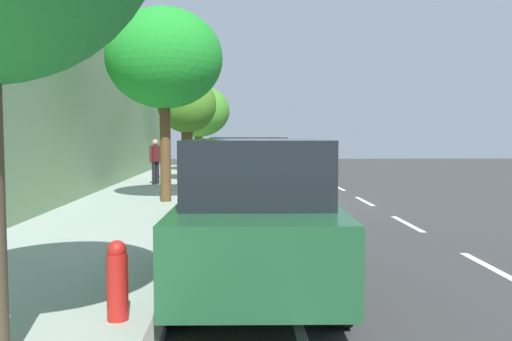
% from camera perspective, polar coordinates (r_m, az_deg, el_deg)
% --- Properties ---
extents(ground, '(59.80, 59.80, 0.00)m').
position_cam_1_polar(ground, '(15.79, 2.74, -3.66)').
color(ground, '#373737').
extents(sidewalk, '(3.84, 37.38, 0.12)m').
position_cam_1_polar(sidewalk, '(15.98, -12.14, -3.43)').
color(sidewalk, '#A0B0A3').
rests_on(sidewalk, ground).
extents(curb_edge, '(0.16, 37.38, 0.12)m').
position_cam_1_polar(curb_edge, '(15.75, -4.95, -3.46)').
color(curb_edge, gray).
rests_on(curb_edge, ground).
extents(lane_stripe_centre, '(0.14, 35.80, 0.01)m').
position_cam_1_polar(lane_stripe_centre, '(16.97, 11.36, -3.19)').
color(lane_stripe_centre, white).
rests_on(lane_stripe_centre, ground).
extents(lane_stripe_bike_edge, '(0.12, 37.38, 0.01)m').
position_cam_1_polar(lane_stripe_bike_edge, '(15.75, 0.41, -3.66)').
color(lane_stripe_bike_edge, white).
rests_on(lane_stripe_bike_edge, ground).
extents(building_facade, '(0.50, 37.38, 5.33)m').
position_cam_1_polar(building_facade, '(16.39, -19.80, 5.73)').
color(building_facade, gray).
rests_on(building_facade, ground).
extents(parked_sedan_white_nearest, '(1.93, 4.44, 1.52)m').
position_cam_1_polar(parked_sedan_white_nearest, '(28.69, -1.58, 1.22)').
color(parked_sedan_white_nearest, white).
rests_on(parked_sedan_white_nearest, ground).
extents(parked_sedan_black_second, '(1.98, 4.47, 1.52)m').
position_cam_1_polar(parked_sedan_black_second, '(21.13, -1.16, 0.29)').
color(parked_sedan_black_second, black).
rests_on(parked_sedan_black_second, ground).
extents(parked_suv_grey_mid, '(1.99, 4.71, 1.99)m').
position_cam_1_polar(parked_suv_grey_mid, '(13.02, -0.86, -0.71)').
color(parked_suv_grey_mid, slate).
rests_on(parked_suv_grey_mid, ground).
extents(parked_suv_green_far, '(2.05, 4.74, 1.99)m').
position_cam_1_polar(parked_suv_green_far, '(7.21, -0.00, -4.38)').
color(parked_suv_green_far, '#1E512D').
rests_on(parked_suv_green_far, ground).
extents(bicycle_at_curb, '(1.64, 0.75, 0.77)m').
position_cam_1_polar(bicycle_at_curb, '(15.69, -3.26, -2.30)').
color(bicycle_at_curb, black).
rests_on(bicycle_at_curb, ground).
extents(cyclist_with_backpack, '(0.49, 0.59, 1.68)m').
position_cam_1_polar(cyclist_with_backpack, '(16.09, -4.04, 0.13)').
color(cyclist_with_backpack, '#C6B284').
rests_on(cyclist_with_backpack, ground).
extents(street_tree_near_cyclist, '(3.33, 3.33, 4.56)m').
position_cam_1_polar(street_tree_near_cyclist, '(28.95, -6.11, 6.22)').
color(street_tree_near_cyclist, brown).
rests_on(street_tree_near_cyclist, sidewalk).
extents(street_tree_mid_block, '(2.42, 2.42, 4.35)m').
position_cam_1_polar(street_tree_mid_block, '(22.48, -7.31, 6.77)').
color(street_tree_mid_block, brown).
rests_on(street_tree_mid_block, sidewalk).
extents(street_tree_far_end, '(3.32, 3.32, 5.53)m').
position_cam_1_polar(street_tree_far_end, '(15.90, -9.64, 11.52)').
color(street_tree_far_end, brown).
rests_on(street_tree_far_end, sidewalk).
extents(pedestrian_on_phone, '(0.40, 0.53, 1.74)m').
position_cam_1_polar(pedestrian_on_phone, '(21.37, -10.56, 1.23)').
color(pedestrian_on_phone, black).
rests_on(pedestrian_on_phone, sidewalk).
extents(fire_hydrant, '(0.22, 0.22, 0.84)m').
position_cam_1_polar(fire_hydrant, '(5.90, -14.42, -11.11)').
color(fire_hydrant, red).
rests_on(fire_hydrant, sidewalk).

